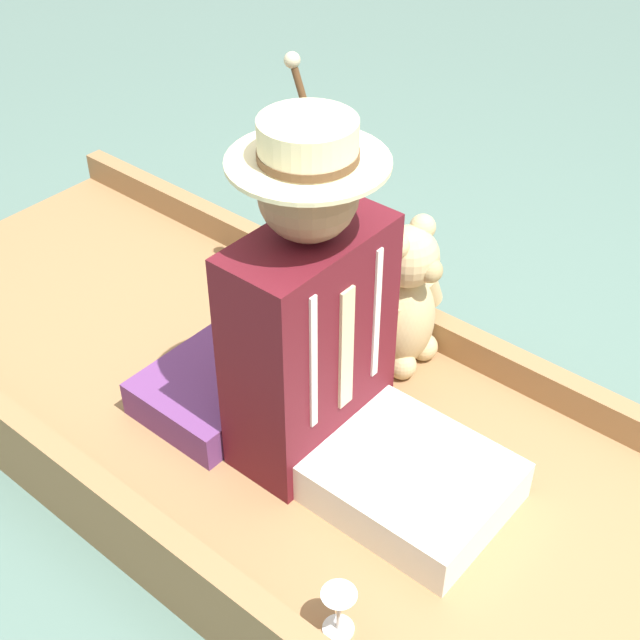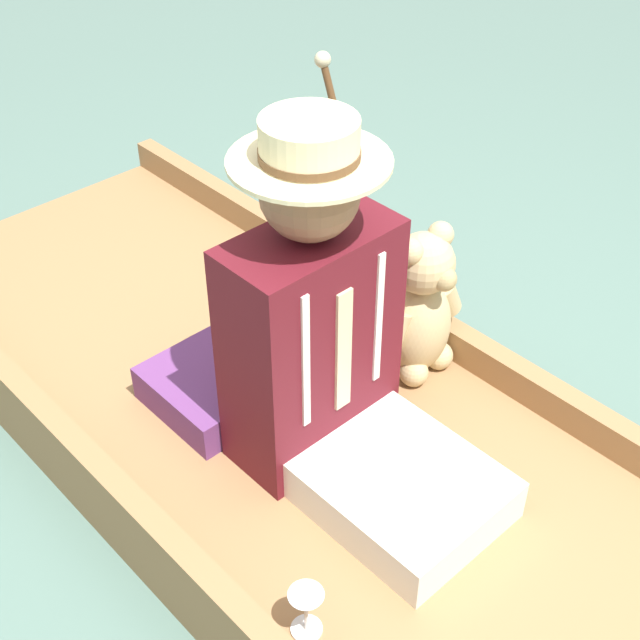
# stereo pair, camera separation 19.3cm
# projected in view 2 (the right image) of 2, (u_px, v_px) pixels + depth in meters

# --- Properties ---
(ground_plane) EXTENTS (16.00, 16.00, 0.00)m
(ground_plane) POSITION_uv_depth(u_px,v_px,m) (368.00, 516.00, 2.26)
(ground_plane) COLOR slate
(punt_boat) EXTENTS (1.06, 3.38, 0.25)m
(punt_boat) POSITION_uv_depth(u_px,v_px,m) (369.00, 494.00, 2.21)
(punt_boat) COLOR #997047
(punt_boat) RESTS_ON ground_plane
(seat_cushion) EXTENTS (0.45, 0.32, 0.10)m
(seat_cushion) POSITION_uv_depth(u_px,v_px,m) (237.00, 373.00, 2.38)
(seat_cushion) COLOR #6B3875
(seat_cushion) RESTS_ON punt_boat
(seated_person) EXTENTS (0.41, 0.70, 0.87)m
(seated_person) POSITION_uv_depth(u_px,v_px,m) (330.00, 347.00, 2.03)
(seated_person) COLOR white
(seated_person) RESTS_ON punt_boat
(teddy_bear) EXTENTS (0.31, 0.18, 0.45)m
(teddy_bear) POSITION_uv_depth(u_px,v_px,m) (421.00, 308.00, 2.35)
(teddy_bear) COLOR tan
(teddy_bear) RESTS_ON punt_boat
(wine_glass) EXTENTS (0.07, 0.07, 0.12)m
(wine_glass) POSITION_uv_depth(u_px,v_px,m) (306.00, 604.00, 1.78)
(wine_glass) COLOR silver
(wine_glass) RESTS_ON punt_boat
(walking_cane) EXTENTS (0.04, 0.32, 0.77)m
(walking_cane) POSITION_uv_depth(u_px,v_px,m) (351.00, 175.00, 2.42)
(walking_cane) COLOR brown
(walking_cane) RESTS_ON punt_boat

